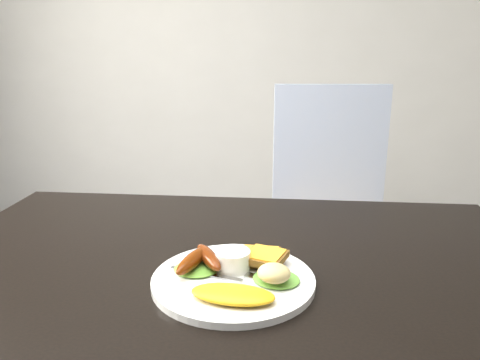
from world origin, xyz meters
TOP-DOWN VIEW (x-y plane):
  - room_back_panel at (0.00, 2.25)m, footprint 4.00×0.04m
  - dining_table at (0.00, 0.00)m, footprint 1.20×0.80m
  - dining_chair at (0.28, 0.91)m, footprint 0.50×0.50m
  - person at (-0.10, 0.45)m, footprint 0.66×0.52m
  - plate at (0.02, -0.08)m, footprint 0.28×0.28m
  - lettuce_left at (-0.05, -0.06)m, footprint 0.08×0.07m
  - lettuce_right at (0.09, -0.09)m, footprint 0.10×0.10m
  - omelette at (0.02, -0.16)m, footprint 0.14×0.08m
  - sausage_a at (-0.06, -0.06)m, footprint 0.06×0.11m
  - sausage_b at (-0.03, -0.05)m, footprint 0.07×0.11m
  - ramekin at (0.01, -0.05)m, footprint 0.08×0.08m
  - toast_a at (0.06, -0.01)m, footprint 0.08×0.08m
  - toast_b at (0.07, -0.04)m, footprint 0.09×0.09m
  - potato_salad at (0.08, -0.10)m, footprint 0.07×0.07m
  - fork at (-0.03, -0.08)m, footprint 0.13×0.05m

SIDE VIEW (x-z plane):
  - dining_chair at x=0.28m, z-range 0.42..0.48m
  - dining_table at x=0.00m, z-range 0.71..0.75m
  - plate at x=0.02m, z-range 0.75..0.76m
  - fork at x=-0.03m, z-range 0.76..0.77m
  - lettuce_right at x=0.09m, z-range 0.76..0.77m
  - lettuce_left at x=-0.05m, z-range 0.76..0.77m
  - toast_a at x=0.06m, z-range 0.76..0.77m
  - omelette at x=0.02m, z-range 0.76..0.78m
  - ramekin at x=0.01m, z-range 0.76..0.80m
  - toast_b at x=0.07m, z-range 0.78..0.79m
  - sausage_a at x=-0.06m, z-range 0.77..0.80m
  - sausage_b at x=-0.03m, z-range 0.77..0.80m
  - potato_salad at x=0.08m, z-range 0.77..0.80m
  - person at x=-0.10m, z-range 0.00..1.61m
  - room_back_panel at x=0.00m, z-range 0.00..2.70m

